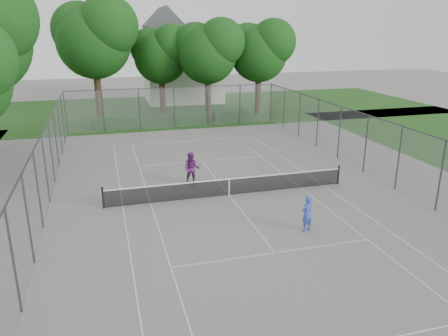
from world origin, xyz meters
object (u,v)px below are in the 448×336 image
object	(u,v)px
tennis_net	(229,186)
house	(183,65)
girl_player	(307,214)
woman_player	(192,169)

from	to	relation	value
tennis_net	house	distance (m)	31.42
girl_player	woman_player	size ratio (longest dim) A/B	0.87
house	woman_player	size ratio (longest dim) A/B	5.75
tennis_net	woman_player	size ratio (longest dim) A/B	6.96
tennis_net	woman_player	world-z (taller)	woman_player
house	girl_player	size ratio (longest dim) A/B	6.64
house	girl_player	bearing A→B (deg)	-92.20
house	woman_player	bearing A→B (deg)	-99.78
girl_player	tennis_net	bearing A→B (deg)	-88.47
tennis_net	house	size ratio (longest dim) A/B	1.21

